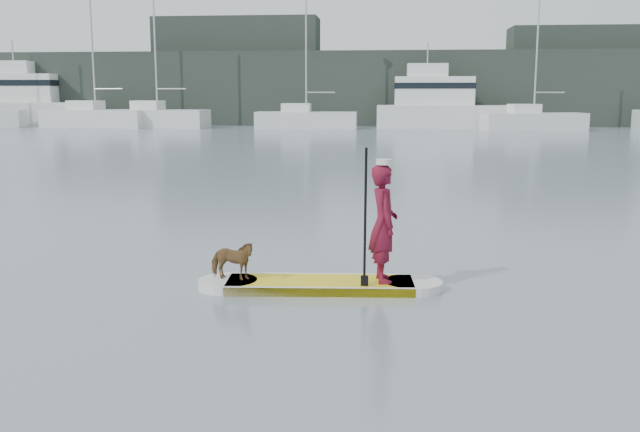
# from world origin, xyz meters

# --- Properties ---
(ground) EXTENTS (140.00, 140.00, 0.00)m
(ground) POSITION_xyz_m (0.00, 0.00, 0.00)
(ground) COLOR slate
(ground) RESTS_ON ground
(paddleboard) EXTENTS (3.29, 0.96, 0.12)m
(paddleboard) POSITION_xyz_m (2.25, 1.38, 0.06)
(paddleboard) COLOR yellow
(paddleboard) RESTS_ON ground
(paddler) EXTENTS (0.48, 0.64, 1.57)m
(paddler) POSITION_xyz_m (3.10, 1.43, 0.90)
(paddler) COLOR maroon
(paddler) RESTS_ON paddleboard
(white_cap) EXTENTS (0.22, 0.22, 0.07)m
(white_cap) POSITION_xyz_m (3.10, 1.43, 1.72)
(white_cap) COLOR silver
(white_cap) RESTS_ON paddler
(dog) EXTENTS (0.66, 0.36, 0.54)m
(dog) POSITION_xyz_m (1.07, 1.30, 0.39)
(dog) COLOR brown
(dog) RESTS_ON paddleboard
(paddle) EXTENTS (0.10, 0.30, 2.00)m
(paddle) POSITION_xyz_m (2.86, 1.15, 0.80)
(paddle) COLOR black
(paddle) RESTS_ON ground
(sailboat_b) EXTENTS (8.78, 3.85, 12.60)m
(sailboat_b) POSITION_xyz_m (-19.54, 45.78, 0.88)
(sailboat_b) COLOR silver
(sailboat_b) RESTS_ON ground
(sailboat_c) EXTENTS (7.90, 3.26, 11.05)m
(sailboat_c) POSITION_xyz_m (-14.65, 45.84, 0.82)
(sailboat_c) COLOR silver
(sailboat_c) RESTS_ON ground
(sailboat_d) EXTENTS (7.56, 2.44, 11.10)m
(sailboat_d) POSITION_xyz_m (-3.11, 45.53, 0.79)
(sailboat_d) COLOR silver
(sailboat_d) RESTS_ON ground
(sailboat_e) EXTENTS (7.43, 3.43, 10.37)m
(sailboat_e) POSITION_xyz_m (13.27, 44.21, 0.74)
(sailboat_e) COLOR silver
(sailboat_e) RESTS_ON ground
(motor_yacht_a) EXTENTS (10.60, 3.35, 6.35)m
(motor_yacht_a) POSITION_xyz_m (7.03, 46.93, 1.78)
(motor_yacht_a) COLOR silver
(motor_yacht_a) RESTS_ON ground
(motor_yacht_b) EXTENTS (10.76, 4.50, 6.92)m
(motor_yacht_b) POSITION_xyz_m (-26.58, 49.24, 1.94)
(motor_yacht_b) COLOR silver
(motor_yacht_b) RESTS_ON ground
(shore_mass) EXTENTS (90.00, 6.00, 6.00)m
(shore_mass) POSITION_xyz_m (0.00, 53.00, 3.00)
(shore_mass) COLOR #202822
(shore_mass) RESTS_ON ground
(shore_building_west) EXTENTS (14.00, 4.00, 9.00)m
(shore_building_west) POSITION_xyz_m (-10.00, 54.00, 4.50)
(shore_building_west) COLOR #202822
(shore_building_west) RESTS_ON ground
(shore_building_east) EXTENTS (10.00, 4.00, 8.00)m
(shore_building_east) POSITION_xyz_m (18.00, 54.00, 4.00)
(shore_building_east) COLOR #202822
(shore_building_east) RESTS_ON ground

